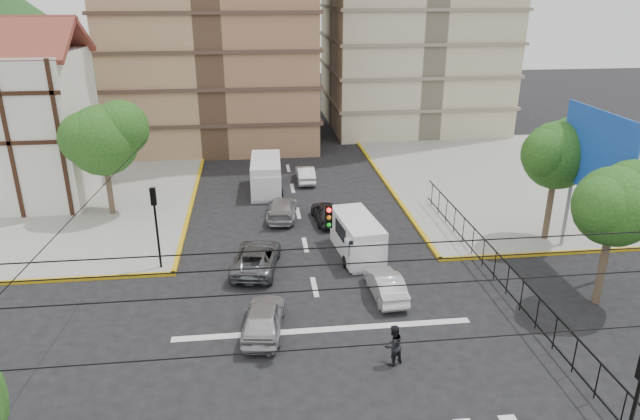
{
  "coord_description": "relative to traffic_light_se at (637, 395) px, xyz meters",
  "views": [
    {
      "loc": [
        -2.65,
        -19.74,
        13.84
      ],
      "look_at": [
        0.3,
        5.22,
        4.0
      ],
      "focal_mm": 32.0,
      "sensor_mm": 36.0,
      "label": 1
    }
  ],
  "objects": [
    {
      "name": "pedestrian_crosswalk",
      "position": [
        -5.42,
        6.33,
        -2.26
      ],
      "size": [
        1.04,
        0.96,
        1.71
      ],
      "primitive_type": "imported",
      "rotation": [
        0.0,
        0.0,
        3.63
      ],
      "color": "black",
      "rests_on": "ground"
    },
    {
      "name": "car_white_rear_right",
      "position": [
        -6.72,
        29.23,
        -2.5
      ],
      "size": [
        1.3,
        3.69,
        1.21
      ],
      "primitive_type": "imported",
      "rotation": [
        0.0,
        0.0,
        3.14
      ],
      "color": "silver",
      "rests_on": "ground"
    },
    {
      "name": "car_silver_front_left",
      "position": [
        -10.39,
        9.15,
        -2.41
      ],
      "size": [
        2.18,
        4.28,
        1.4
      ],
      "primitive_type": "imported",
      "rotation": [
        0.0,
        0.0,
        3.01
      ],
      "color": "#B1B2B6",
      "rests_on": "ground"
    },
    {
      "name": "car_grey_mid_left",
      "position": [
        -10.62,
        15.12,
        -2.46
      ],
      "size": [
        2.95,
        5.02,
        1.31
      ],
      "primitive_type": "imported",
      "rotation": [
        0.0,
        0.0,
        2.97
      ],
      "color": "#5B5E62",
      "rests_on": "ground"
    },
    {
      "name": "sidewalk_nw",
      "position": [
        -27.8,
        27.8,
        -3.04
      ],
      "size": [
        26.0,
        26.0,
        0.15
      ],
      "primitive_type": "cube",
      "color": "gray",
      "rests_on": "ground"
    },
    {
      "name": "car_darkgrey_mid_right",
      "position": [
        -6.14,
        21.12,
        -2.47
      ],
      "size": [
        1.8,
        3.86,
        1.28
      ],
      "primitive_type": "imported",
      "rotation": [
        0.0,
        0.0,
        3.22
      ],
      "color": "#242326",
      "rests_on": "ground"
    },
    {
      "name": "van_left_lane",
      "position": [
        -9.73,
        27.17,
        -1.95
      ],
      "size": [
        2.25,
        5.36,
        2.39
      ],
      "rotation": [
        0.0,
        0.0,
        -0.03
      ],
      "color": "silver",
      "rests_on": "ground"
    },
    {
      "name": "tree_tudor",
      "position": [
        -19.7,
        23.81,
        2.11
      ],
      "size": [
        5.39,
        4.4,
        7.43
      ],
      "color": "#473828",
      "rests_on": "ground"
    },
    {
      "name": "car_silver_rear_left",
      "position": [
        -8.87,
        22.17,
        -2.47
      ],
      "size": [
        2.32,
        4.59,
        1.28
      ],
      "primitive_type": "imported",
      "rotation": [
        0.0,
        0.0,
        3.02
      ],
      "color": "#A4A4A9",
      "rests_on": "ground"
    },
    {
      "name": "traffic_light_hanging",
      "position": [
        -7.8,
        5.76,
        2.79
      ],
      "size": [
        18.0,
        9.12,
        0.92
      ],
      "color": "black",
      "rests_on": "ground"
    },
    {
      "name": "park_fence",
      "position": [
        1.2,
        12.3,
        -3.11
      ],
      "size": [
        0.1,
        22.5,
        1.66
      ],
      "primitive_type": null,
      "color": "black",
      "rests_on": "ground"
    },
    {
      "name": "van_right_lane",
      "position": [
        -5.06,
        15.97,
        -2.07
      ],
      "size": [
        2.41,
        4.94,
        2.14
      ],
      "rotation": [
        0.0,
        0.0,
        0.12
      ],
      "color": "silver",
      "rests_on": "ground"
    },
    {
      "name": "car_white_front_right",
      "position": [
        -4.52,
        11.53,
        -2.49
      ],
      "size": [
        1.5,
        3.81,
        1.24
      ],
      "primitive_type": "imported",
      "rotation": [
        0.0,
        0.0,
        3.19
      ],
      "color": "silver",
      "rests_on": "ground"
    },
    {
      "name": "tree_park_a",
      "position": [
        5.28,
        9.81,
        1.9
      ],
      "size": [
        4.41,
        3.6,
        6.83
      ],
      "color": "#473828",
      "rests_on": "ground"
    },
    {
      "name": "sidewalk_ne",
      "position": [
        12.2,
        27.8,
        -3.04
      ],
      "size": [
        26.0,
        26.0,
        0.15
      ],
      "primitive_type": "cube",
      "color": "gray",
      "rests_on": "ground"
    },
    {
      "name": "billboard",
      "position": [
        6.65,
        13.8,
        2.89
      ],
      "size": [
        0.36,
        6.2,
        8.1
      ],
      "color": "slate",
      "rests_on": "ground"
    },
    {
      "name": "traffic_light_se",
      "position": [
        0.0,
        0.0,
        0.0
      ],
      "size": [
        0.28,
        0.22,
        4.4
      ],
      "color": "black",
      "rests_on": "ground"
    },
    {
      "name": "stop_line",
      "position": [
        -7.8,
        9.0,
        -3.11
      ],
      "size": [
        13.0,
        0.4,
        0.01
      ],
      "primitive_type": "cube",
      "color": "silver",
      "rests_on": "ground"
    },
    {
      "name": "ground",
      "position": [
        -7.8,
        7.8,
        -3.11
      ],
      "size": [
        160.0,
        160.0,
        0.0
      ],
      "primitive_type": "plane",
      "color": "black",
      "rests_on": "ground"
    },
    {
      "name": "traffic_light_nw",
      "position": [
        -15.6,
        15.6,
        0.0
      ],
      "size": [
        0.28,
        0.22,
        4.4
      ],
      "color": "black",
      "rests_on": "ground"
    },
    {
      "name": "tree_park_c",
      "position": [
        6.29,
        16.81,
        2.22
      ],
      "size": [
        4.65,
        3.8,
        7.25
      ],
      "color": "#473828",
      "rests_on": "ground"
    },
    {
      "name": "tudor_building",
      "position": [
        -26.8,
        27.8,
        2.14
      ],
      "size": [
        10.8,
        8.05,
        12.23
      ],
      "color": "silver",
      "rests_on": "ground"
    }
  ]
}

